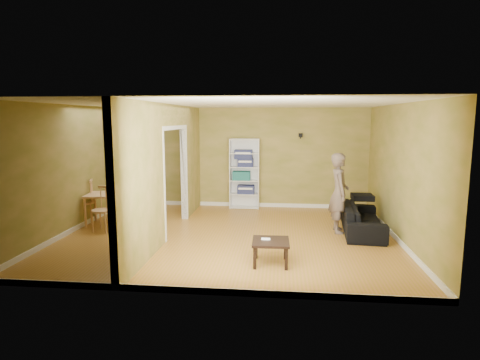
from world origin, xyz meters
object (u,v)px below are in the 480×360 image
(coffee_table, at_px, (271,244))
(chair_far, at_px, (124,196))
(sofa, at_px, (363,215))
(chair_left, at_px, (84,201))
(person, at_px, (339,186))
(dining_table, at_px, (113,197))
(bookshelf, at_px, (245,173))
(chair_near, at_px, (102,209))

(coffee_table, relative_size, chair_far, 0.58)
(sofa, bearing_deg, chair_left, 93.59)
(coffee_table, bearing_deg, person, 56.44)
(coffee_table, distance_m, chair_left, 4.77)
(dining_table, bearing_deg, person, -1.52)
(coffee_table, relative_size, chair_left, 0.60)
(coffee_table, height_order, chair_left, chair_left)
(bookshelf, distance_m, dining_table, 3.39)
(bookshelf, relative_size, chair_left, 1.85)
(person, height_order, coffee_table, person)
(chair_left, bearing_deg, person, 68.23)
(person, distance_m, coffee_table, 2.49)
(sofa, bearing_deg, person, 99.44)
(dining_table, bearing_deg, bookshelf, 35.69)
(sofa, height_order, dining_table, sofa)
(person, bearing_deg, coffee_table, 144.15)
(dining_table, bearing_deg, sofa, -0.96)
(person, height_order, chair_near, person)
(bookshelf, xyz_separation_m, chair_far, (-2.74, -1.35, -0.40))
(bookshelf, height_order, dining_table, bookshelf)
(chair_near, bearing_deg, person, 11.78)
(person, distance_m, chair_far, 4.95)
(coffee_table, relative_size, chair_near, 0.63)
(dining_table, bearing_deg, chair_left, 176.20)
(person, relative_size, bookshelf, 1.06)
(sofa, height_order, person, person)
(bookshelf, height_order, chair_left, bookshelf)
(person, bearing_deg, dining_table, 86.19)
(sofa, height_order, chair_near, chair_near)
(coffee_table, distance_m, chair_near, 3.85)
(bookshelf, distance_m, chair_far, 3.08)
(sofa, xyz_separation_m, chair_left, (-6.07, 0.14, 0.12))
(person, bearing_deg, chair_far, 78.96)
(chair_near, height_order, chair_far, chair_far)
(chair_left, distance_m, chair_near, 0.95)
(dining_table, bearing_deg, chair_near, -87.99)
(sofa, height_order, coffee_table, sofa)
(person, relative_size, dining_table, 1.76)
(chair_far, bearing_deg, person, 164.28)
(person, bearing_deg, bookshelf, 43.07)
(coffee_table, bearing_deg, chair_left, 152.77)
(bookshelf, bearing_deg, coffee_table, -79.01)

